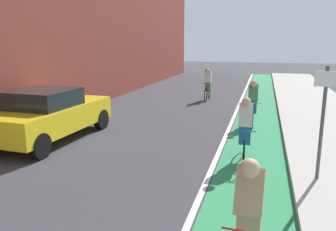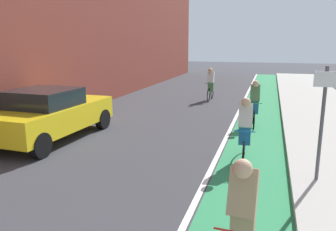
% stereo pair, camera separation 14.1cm
% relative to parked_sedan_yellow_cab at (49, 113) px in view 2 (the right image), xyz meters
% --- Properties ---
extents(ground_plane, '(76.29, 76.29, 0.00)m').
position_rel_parked_sedan_yellow_cab_xyz_m(ground_plane, '(2.86, 3.95, -0.79)').
color(ground_plane, '#38383D').
extents(bike_lane_paint, '(1.60, 34.68, 0.00)m').
position_rel_parked_sedan_yellow_cab_xyz_m(bike_lane_paint, '(5.97, 5.95, -0.78)').
color(bike_lane_paint, '#2D8451').
rests_on(bike_lane_paint, ground).
extents(lane_divider_stripe, '(0.12, 34.68, 0.00)m').
position_rel_parked_sedan_yellow_cab_xyz_m(lane_divider_stripe, '(5.07, 5.95, -0.78)').
color(lane_divider_stripe, white).
rests_on(lane_divider_stripe, ground).
extents(sidewalk_right, '(3.19, 34.68, 0.14)m').
position_rel_parked_sedan_yellow_cab_xyz_m(sidewalk_right, '(8.36, 5.95, -0.72)').
color(sidewalk_right, '#A8A59E').
rests_on(sidewalk_right, ground).
extents(parked_sedan_yellow_cab, '(2.13, 4.26, 1.53)m').
position_rel_parked_sedan_yellow_cab_xyz_m(parked_sedan_yellow_cab, '(0.00, 0.00, 0.00)').
color(parked_sedan_yellow_cab, yellow).
rests_on(parked_sedan_yellow_cab, ground).
extents(cyclist_lead, '(0.48, 1.71, 1.61)m').
position_rel_parked_sedan_yellow_cab_xyz_m(cyclist_lead, '(6.02, -4.54, 0.06)').
color(cyclist_lead, black).
rests_on(cyclist_lead, ground).
extents(cyclist_mid, '(0.48, 1.72, 1.62)m').
position_rel_parked_sedan_yellow_cab_xyz_m(cyclist_mid, '(5.74, -0.32, 0.06)').
color(cyclist_mid, black).
rests_on(cyclist_mid, ground).
extents(cyclist_trailing, '(0.48, 1.69, 1.60)m').
position_rel_parked_sedan_yellow_cab_xyz_m(cyclist_trailing, '(5.78, 3.49, 0.06)').
color(cyclist_trailing, black).
rests_on(cyclist_trailing, ground).
extents(cyclist_far, '(0.48, 1.74, 1.63)m').
position_rel_parked_sedan_yellow_cab_xyz_m(cyclist_far, '(3.43, 8.21, 0.03)').
color(cyclist_far, black).
rests_on(cyclist_far, ground).
extents(street_sign_post, '(0.44, 0.07, 2.28)m').
position_rel_parked_sedan_yellow_cab_xyz_m(street_sign_post, '(7.26, -1.34, 0.73)').
color(street_sign_post, '#4C4C51').
rests_on(street_sign_post, sidewalk_right).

